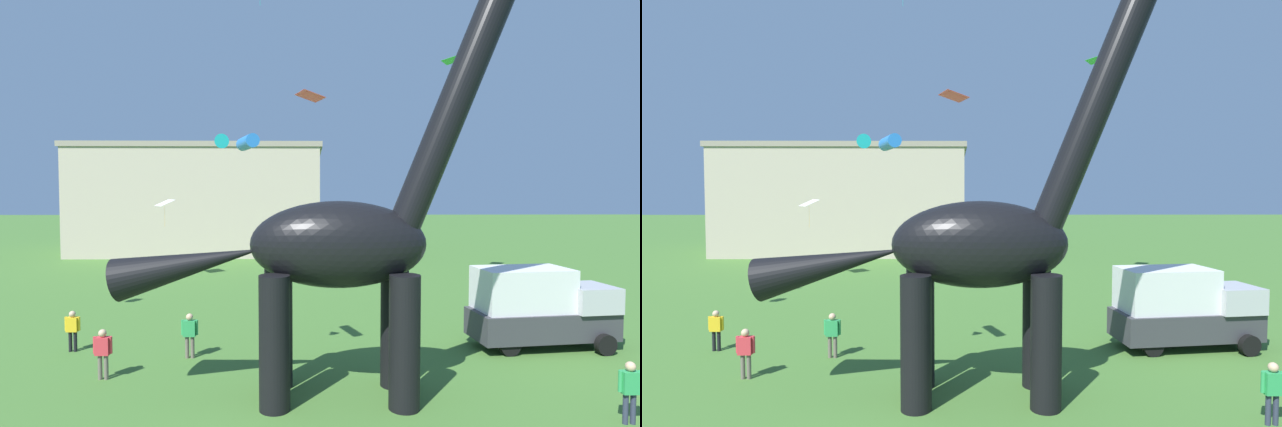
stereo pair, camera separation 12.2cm
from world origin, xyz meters
TOP-DOWN VIEW (x-y plane):
  - dinosaur_sculpture at (2.62, 5.15)m, footprint 12.36×2.62m
  - parked_box_truck at (11.00, 9.84)m, footprint 5.81×2.76m
  - person_strolling_adult at (-5.06, 6.69)m, footprint 0.63×0.28m
  - person_photographer at (-2.69, 8.76)m, footprint 0.63×0.28m
  - person_far_spectator at (10.43, 3.25)m, footprint 0.64×0.28m
  - person_watching_child at (-7.45, 9.60)m, footprint 0.60×0.26m
  - kite_near_high at (-8.40, 25.19)m, footprint 1.71×1.81m
  - kite_far_right at (1.82, 16.59)m, footprint 1.68×1.95m
  - kite_far_left at (10.83, 22.19)m, footprint 1.54×1.64m
  - kite_apex at (-0.38, 6.51)m, footprint 1.57×1.63m
  - background_building_block at (-9.18, 42.46)m, footprint 24.20×13.58m

SIDE VIEW (x-z plane):
  - person_watching_child at x=-7.45m, z-range 0.17..1.77m
  - person_photographer at x=-2.69m, z-range 0.18..1.87m
  - person_strolling_adult at x=-5.06m, z-range 0.18..1.87m
  - person_far_spectator at x=10.43m, z-range 0.18..1.89m
  - parked_box_truck at x=11.00m, z-range 0.05..3.25m
  - dinosaur_sculpture at x=2.62m, z-range -1.79..11.13m
  - background_building_block at x=-9.18m, z-range 0.01..10.83m
  - kite_near_high at x=-8.40m, z-range 4.46..6.39m
  - kite_apex at x=-0.38m, z-range 7.62..8.08m
  - kite_far_right at x=1.82m, z-range 11.07..11.43m
  - kite_far_left at x=10.83m, z-range 13.78..15.38m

